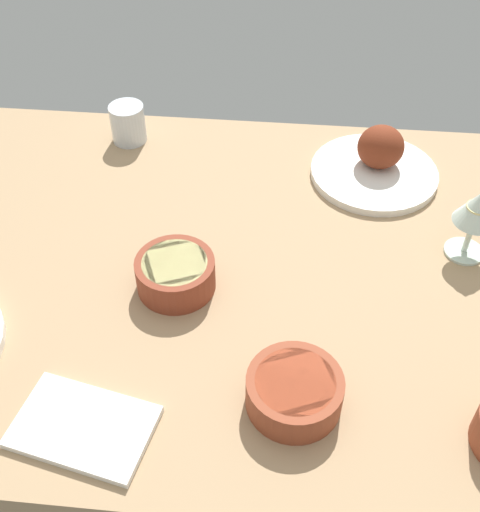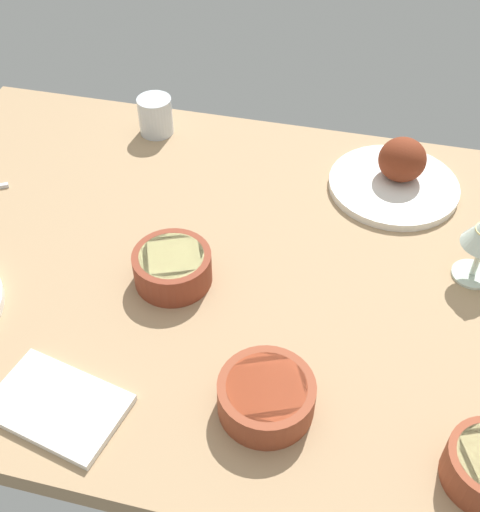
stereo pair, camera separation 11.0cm
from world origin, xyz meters
The scene contains 7 objects.
dining_table centered at (0.00, 0.00, 2.00)cm, with size 140.00×90.00×4.00cm, color tan.
plate_center_main centered at (24.79, 28.33, 6.78)cm, with size 25.42×25.42×10.08cm.
bowl_sauce centered at (10.31, -26.92, 6.95)cm, with size 13.80×13.80×5.42cm.
bowl_potatoes centered at (-10.14, -6.18, 7.15)cm, with size 13.22×13.22×5.80cm.
wine_glass centered at (39.36, 6.82, 13.93)cm, with size 7.60×7.60×14.00cm.
water_tumbler centered at (-27.38, 35.35, 8.10)cm, with size 7.36×7.36×8.20cm, color silver.
folded_napkin centered at (-18.47, -34.06, 4.60)cm, with size 18.95×12.20×1.20cm, color white.
Camera 1 is at (7.53, -77.33, 83.49)cm, focal length 44.65 mm.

